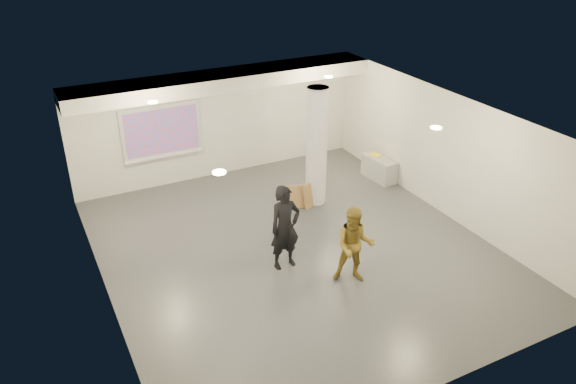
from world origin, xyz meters
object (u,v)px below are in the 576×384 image
projection_screen (162,132)px  woman (285,228)px  column (317,147)px  man (354,245)px  credenza (379,168)px

projection_screen → woman: (1.12, -4.86, -0.61)m
column → man: column is taller
credenza → woman: size_ratio=0.58×
projection_screen → column: bearing=-40.6°
column → credenza: (2.22, 0.36, -1.19)m
projection_screen → man: projection_screen is taller
column → woman: bearing=-131.9°
column → projection_screen: 4.08m
woman → credenza: bearing=28.7°
woman → man: woman is taller
projection_screen → man: 6.34m
credenza → woman: woman is taller
woman → projection_screen: bearing=100.3°
column → credenza: column is taller
projection_screen → credenza: size_ratio=1.98×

